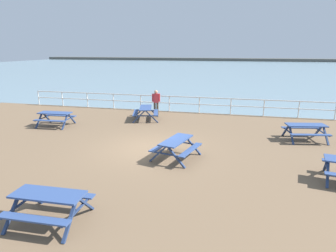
# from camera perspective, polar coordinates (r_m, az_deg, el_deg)

# --- Properties ---
(ground_plane) EXTENTS (30.00, 24.00, 0.20)m
(ground_plane) POSITION_cam_1_polar(r_m,az_deg,el_deg) (12.87, -3.33, -4.78)
(ground_plane) COLOR brown
(sea_band) EXTENTS (142.00, 90.00, 0.01)m
(sea_band) POSITION_cam_1_polar(r_m,az_deg,el_deg) (64.55, 10.77, 10.96)
(sea_band) COLOR gray
(sea_band) RESTS_ON ground
(distant_shoreline) EXTENTS (142.00, 6.00, 1.80)m
(distant_shoreline) POSITION_cam_1_polar(r_m,az_deg,el_deg) (107.46, 12.16, 12.40)
(distant_shoreline) COLOR #4C4C47
(distant_shoreline) RESTS_ON ground
(seaward_railing) EXTENTS (23.07, 0.07, 1.08)m
(seaward_railing) POSITION_cam_1_polar(r_m,az_deg,el_deg) (19.95, 3.19, 4.89)
(seaward_railing) COLOR white
(seaward_railing) RESTS_ON ground
(picnic_table_near_left) EXTENTS (1.85, 1.60, 0.80)m
(picnic_table_near_left) POSITION_cam_1_polar(r_m,az_deg,el_deg) (8.04, -22.36, -13.33)
(picnic_table_near_left) COLOR #334C84
(picnic_table_near_left) RESTS_ON ground
(picnic_table_near_right) EXTENTS (1.89, 1.64, 0.80)m
(picnic_table_near_right) POSITION_cam_1_polar(r_m,az_deg,el_deg) (17.51, -21.25, 1.88)
(picnic_table_near_right) COLOR #334C84
(picnic_table_near_right) RESTS_ON ground
(picnic_table_mid_centre) EXTENTS (2.05, 1.83, 0.80)m
(picnic_table_mid_centre) POSITION_cam_1_polar(r_m,az_deg,el_deg) (15.21, 25.40, -0.42)
(picnic_table_mid_centre) COLOR #334C84
(picnic_table_mid_centre) RESTS_ON ground
(picnic_table_far_left) EXTENTS (1.89, 2.11, 0.80)m
(picnic_table_far_left) POSITION_cam_1_polar(r_m,az_deg,el_deg) (11.50, 1.61, -3.57)
(picnic_table_far_left) COLOR #334C84
(picnic_table_far_left) RESTS_ON ground
(picnic_table_seaward) EXTENTS (1.93, 2.14, 0.80)m
(picnic_table_seaward) POSITION_cam_1_polar(r_m,az_deg,el_deg) (17.80, -4.40, 3.07)
(picnic_table_seaward) COLOR #334C84
(picnic_table_seaward) RESTS_ON ground
(visitor) EXTENTS (0.51, 0.32, 1.66)m
(visitor) POSITION_cam_1_polar(r_m,az_deg,el_deg) (18.86, -2.36, 4.91)
(visitor) COLOR #4C4233
(visitor) RESTS_ON ground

